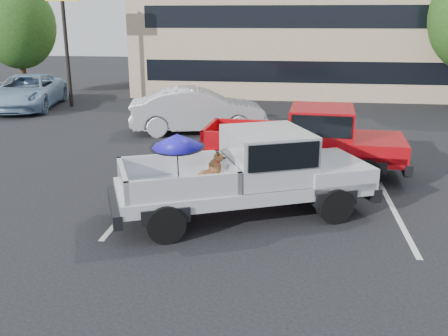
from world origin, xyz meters
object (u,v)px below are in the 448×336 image
Objects in this scene: silver_sedan at (198,110)px; blue_suv at (27,92)px; motel_sign at (63,7)px; red_pickup at (314,138)px; tree_left at (18,26)px; tree_back at (382,13)px; silver_pickup at (257,168)px.

silver_sedan reaches higher than blue_suv.
motel_sign reaches higher than red_pickup.
red_pickup is (11.27, -9.53, -3.62)m from motel_sign.
blue_suv is (2.18, -3.78, -2.94)m from tree_left.
silver_sedan is at bearing -120.87° from tree_back.
silver_pickup is at bearing -109.45° from red_pickup.
silver_pickup is at bearing -51.97° from motel_sign.
motel_sign is at bearing 104.80° from silver_pickup.
blue_suv is (-13.09, 8.75, -0.24)m from red_pickup.
red_pickup is 15.74m from blue_suv.
silver_sedan is (7.17, -4.77, -3.82)m from motel_sign.
tree_back reaches higher than red_pickup.
tree_left is at bearing 144.68° from red_pickup.
blue_suv is (-17.82, -10.78, -3.62)m from tree_back.
red_pickup is (15.27, -12.53, -2.70)m from tree_left.
silver_pickup is 1.19× the size of silver_sedan.
blue_suv is at bearing -148.82° from tree_back.
silver_pickup is (13.91, -15.67, -2.68)m from tree_left.
tree_left is 13.91m from silver_sedan.
blue_suv is at bearing -156.75° from motel_sign.
red_pickup is at bearing -39.36° from tree_left.
red_pickup is (-4.73, -19.53, -3.38)m from tree_back.
red_pickup is 6.28m from silver_sedan.
tree_back is 1.22× the size of red_pickup.
silver_pickup is at bearing -105.05° from tree_back.
silver_pickup reaches higher than blue_suv.
red_pickup is 1.16× the size of silver_sedan.
silver_sedan is (11.17, -7.77, -2.90)m from tree_left.
silver_pickup is 3.42m from red_pickup.
silver_sedan is at bearing -35.04° from blue_suv.
tree_back is (20.00, 7.00, 0.68)m from tree_left.
tree_back reaches higher than motel_sign.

